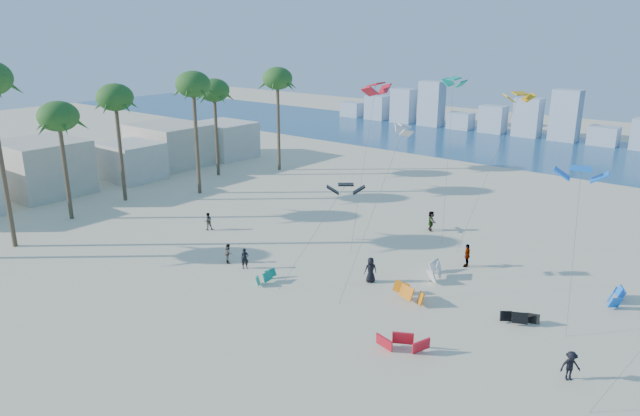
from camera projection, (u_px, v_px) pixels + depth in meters
The scene contains 10 objects.
ground at pixel (124, 325), 36.72m from camera, with size 220.00×220.00×0.00m, color beige.
ocean at pixel (533, 149), 89.99m from camera, with size 220.00×220.00×0.00m, color navy.
kitesurfer_near at pixel (245, 259), 45.12m from camera, with size 0.60×0.39×1.64m, color black.
kitesurfer_mid at pixel (229, 253), 46.30m from camera, with size 0.76×0.59×1.56m, color gray.
kitesurfers_far at pixel (418, 257), 45.31m from camera, with size 36.23×18.06×1.92m.
grounded_kites at pixel (445, 299), 39.19m from camera, with size 21.62×17.00×1.00m.
flying_kites at pixel (478, 132), 42.32m from camera, with size 28.19×23.63×14.17m.
palm_row at pixel (128, 98), 58.76m from camera, with size 9.45×44.80×15.62m.
beachfront_buildings at pixel (115, 157), 71.65m from camera, with size 11.50×43.00×6.00m.
distant_skyline at pixel (549, 121), 97.19m from camera, with size 85.00×3.00×8.40m.
Camera 1 is at (30.39, -17.60, 18.02)m, focal length 32.55 mm.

